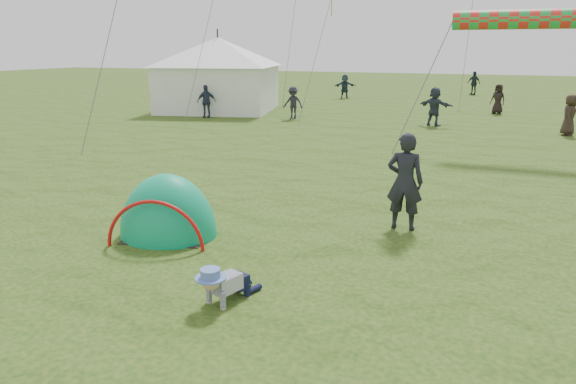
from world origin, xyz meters
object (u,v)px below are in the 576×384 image
at_px(crawling_toddler, 223,283).
at_px(standing_adult, 405,182).
at_px(event_marquee, 219,72).
at_px(popup_tent, 169,235).

relative_size(crawling_toddler, standing_adult, 0.41).
relative_size(crawling_toddler, event_marquee, 0.12).
relative_size(crawling_toddler, popup_tent, 0.32).
bearing_deg(event_marquee, standing_adult, -64.89).
relative_size(popup_tent, standing_adult, 1.25).
xyz_separation_m(crawling_toddler, standing_adult, (1.85, 4.12, 0.68)).
distance_m(popup_tent, event_marquee, 21.04).
bearing_deg(popup_tent, standing_adult, 12.50).
bearing_deg(crawling_toddler, event_marquee, 137.73).
bearing_deg(crawling_toddler, popup_tent, 157.40).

